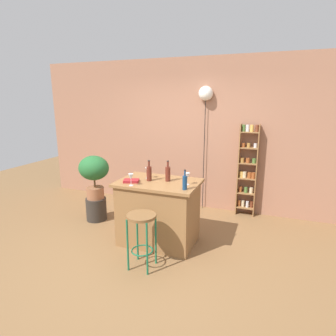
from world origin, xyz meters
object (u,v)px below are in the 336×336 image
(spice_shelf, at_px, (247,170))
(cookbook, at_px, (131,181))
(pendant_globe_light, at_px, (206,94))
(bottle_spirits_clear, at_px, (168,173))
(bottle_olive_oil, at_px, (185,182))
(wine_glass_right, at_px, (187,176))
(bar_stool, at_px, (142,228))
(bottle_sauce_amber, at_px, (149,173))
(plant_stool, at_px, (96,209))
(wine_glass_left, at_px, (131,177))
(potted_plant, at_px, (94,172))
(wine_glass_center, at_px, (148,170))

(spice_shelf, xyz_separation_m, cookbook, (-1.42, -1.66, 0.10))
(pendant_globe_light, bearing_deg, bottle_spirits_clear, -96.20)
(bottle_olive_oil, relative_size, wine_glass_right, 1.60)
(bar_stool, bearing_deg, bottle_sauce_amber, 106.42)
(plant_stool, height_order, wine_glass_left, wine_glass_left)
(pendant_globe_light, bearing_deg, potted_plant, -143.15)
(wine_glass_right, relative_size, cookbook, 0.78)
(spice_shelf, relative_size, bottle_olive_oil, 6.25)
(spice_shelf, bearing_deg, potted_plant, -154.25)
(bottle_olive_oil, bearing_deg, potted_plant, 162.57)
(bottle_spirits_clear, relative_size, wine_glass_left, 1.80)
(plant_stool, distance_m, wine_glass_right, 1.97)
(pendant_globe_light, bearing_deg, spice_shelf, -2.90)
(cookbook, relative_size, pendant_globe_light, 0.09)
(bottle_spirits_clear, distance_m, wine_glass_left, 0.54)
(bar_stool, distance_m, bottle_olive_oil, 0.79)
(bottle_spirits_clear, xyz_separation_m, wine_glass_right, (0.31, -0.07, 0.01))
(bar_stool, xyz_separation_m, wine_glass_center, (-0.27, 0.78, 0.52))
(wine_glass_right, bearing_deg, bottle_sauce_amber, -178.84)
(bottle_spirits_clear, relative_size, wine_glass_center, 1.80)
(spice_shelf, height_order, cookbook, spice_shelf)
(pendant_globe_light, bearing_deg, plant_stool, -143.15)
(cookbook, bearing_deg, bar_stool, -70.96)
(bar_stool, relative_size, potted_plant, 0.94)
(bottle_sauce_amber, distance_m, wine_glass_center, 0.14)
(potted_plant, distance_m, bottle_olive_oil, 1.87)
(bar_stool, distance_m, pendant_globe_light, 2.75)
(bar_stool, relative_size, wine_glass_right, 4.29)
(plant_stool, xyz_separation_m, wine_glass_right, (1.75, -0.34, 0.85))
(bottle_olive_oil, relative_size, cookbook, 1.25)
(plant_stool, distance_m, wine_glass_center, 1.42)
(bottle_sauce_amber, relative_size, wine_glass_center, 1.81)
(wine_glass_right, bearing_deg, plant_stool, 168.96)
(bar_stool, relative_size, wine_glass_left, 4.29)
(wine_glass_right, bearing_deg, potted_plant, 168.96)
(spice_shelf, distance_m, potted_plant, 2.67)
(potted_plant, xyz_separation_m, wine_glass_right, (1.75, -0.34, 0.18))
(plant_stool, bearing_deg, bottle_olive_oil, -17.43)
(plant_stool, relative_size, wine_glass_left, 2.38)
(bottle_sauce_amber, height_order, bottle_spirits_clear, bottle_sauce_amber)
(potted_plant, height_order, wine_glass_right, potted_plant)
(plant_stool, height_order, bottle_sauce_amber, bottle_sauce_amber)
(spice_shelf, height_order, potted_plant, spice_shelf)
(wine_glass_left, bearing_deg, pendant_globe_light, 73.59)
(wine_glass_right, bearing_deg, wine_glass_left, -155.86)
(cookbook, bearing_deg, wine_glass_left, -81.76)
(wine_glass_center, height_order, cookbook, wine_glass_center)
(bottle_spirits_clear, height_order, pendant_globe_light, pendant_globe_light)
(wine_glass_center, height_order, wine_glass_right, same)
(bottle_spirits_clear, relative_size, bottle_olive_oil, 1.12)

